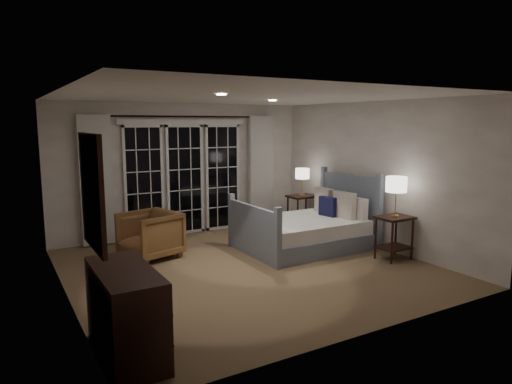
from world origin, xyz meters
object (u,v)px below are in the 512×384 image
nightstand_left (394,231)px  lamp_right (302,174)px  bed (307,230)px  nightstand_right (302,207)px  armchair (150,235)px  lamp_left (396,185)px  dresser (126,312)px

nightstand_left → lamp_right: lamp_right is taller
bed → nightstand_right: 1.36m
bed → nightstand_right: bed is taller
bed → armchair: bearing=163.1°
nightstand_left → nightstand_right: 2.38m
nightstand_right → lamp_left: (0.05, -2.38, 0.73)m
nightstand_right → dresser: dresser is taller
bed → nightstand_left: size_ratio=3.02×
lamp_right → dresser: bearing=-143.0°
lamp_right → armchair: lamp_right is taller
lamp_left → lamp_right: (-0.05, 2.38, -0.06)m
bed → dresser: (-3.65, -2.14, 0.10)m
nightstand_left → dresser: size_ratio=0.59×
nightstand_left → lamp_left: (0.00, 0.00, 0.73)m
lamp_left → armchair: lamp_left is taller
armchair → bed: bearing=57.3°
lamp_left → dresser: 4.58m
bed → dresser: bed is taller
nightstand_left → armchair: size_ratio=0.84×
armchair → dresser: 3.12m
nightstand_right → lamp_right: size_ratio=1.28×
lamp_left → armchair: size_ratio=0.76×
bed → lamp_right: lamp_right is taller
lamp_right → nightstand_left: bearing=-88.7°
dresser → nightstand_left: bearing=11.6°
nightstand_left → nightstand_right: (-0.05, 2.38, 0.00)m
bed → nightstand_right: size_ratio=2.99×
nightstand_left → dresser: 4.51m
bed → lamp_right: bearing=57.9°
lamp_left → armchair: 3.94m
nightstand_left → lamp_right: bearing=91.3°
bed → nightstand_left: (0.77, -1.24, 0.14)m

